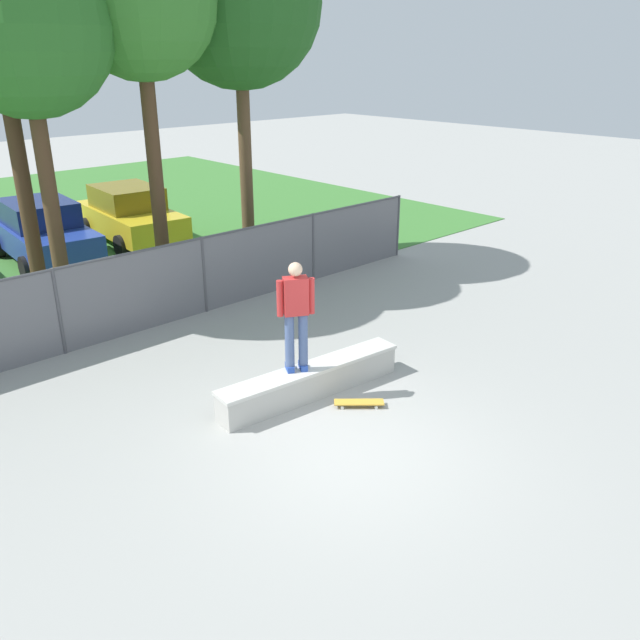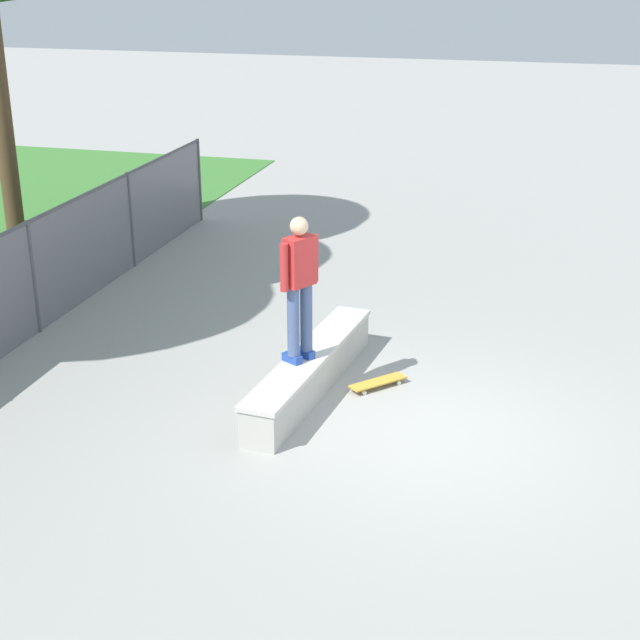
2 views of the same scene
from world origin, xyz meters
The scene contains 10 objects.
ground_plane centered at (0.00, 0.00, 0.00)m, with size 80.00×80.00×0.00m, color #9E9E99.
concrete_ledge centered at (0.72, 1.54, 0.26)m, with size 3.43×0.82×0.52m.
skateboarder centered at (0.47, 1.60, 1.53)m, with size 0.54×0.41×1.82m.
skateboard centered at (1.03, 0.73, 0.07)m, with size 0.73×0.69×0.09m.
chainlink_fence centered at (0.00, 5.93, 0.92)m, with size 16.00×0.07×1.69m.
tree_near_right centered at (-0.77, 7.70, 5.68)m, with size 3.28×3.28×7.37m.
tree_mid centered at (1.57, 7.57, 6.21)m, with size 3.16×3.16×7.86m.
tree_far centered at (4.30, 7.91, 6.32)m, with size 3.86×3.86×8.28m.
car_blue centered at (0.50, 11.99, 0.84)m, with size 2.26×4.33×1.66m.
car_yellow centered at (3.18, 12.25, 0.84)m, with size 2.26×4.33×1.66m.
Camera 1 is at (-5.69, -5.57, 5.27)m, focal length 36.61 mm.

